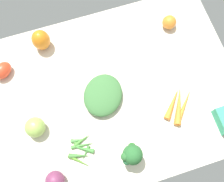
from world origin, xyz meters
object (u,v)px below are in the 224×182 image
carrot_bunch (178,105)px  broccoli_head (132,155)px  okra_pile (81,149)px  roma_tomato (2,71)px  bell_pepper_orange (41,40)px  red_onion_center (55,181)px  heirloom_tomato_green (35,127)px  heirloom_tomato_orange (169,22)px  leafy_greens_clump (103,95)px

carrot_bunch → broccoli_head: broccoli_head is taller
broccoli_head → okra_pile: bearing=-25.1°
roma_tomato → bell_pepper_orange: bearing=164.7°
roma_tomato → okra_pile: bearing=81.0°
okra_pile → roma_tomato: size_ratio=1.63×
broccoli_head → red_onion_center: bearing=0.1°
heirloom_tomato_green → heirloom_tomato_orange: bearing=-157.2°
leafy_greens_clump → carrot_bunch: leafy_greens_clump is taller
carrot_bunch → heirloom_tomato_green: bearing=-8.0°
leafy_greens_clump → roma_tomato: bearing=-31.7°
leafy_greens_clump → broccoli_head: size_ratio=1.60×
bell_pepper_orange → okra_pile: bearing=94.3°
broccoli_head → roma_tomato: bearing=-50.8°
leafy_greens_clump → red_onion_center: size_ratio=2.55×
heirloom_tomato_orange → carrot_bunch: bearing=74.8°
carrot_bunch → red_onion_center: bearing=13.8°
red_onion_center → roma_tomato: 49.06cm
heirloom_tomato_green → carrot_bunch: bearing=172.0°
bell_pepper_orange → heirloom_tomato_orange: bearing=172.5°
heirloom_tomato_green → carrot_bunch: size_ratio=0.49×
bell_pepper_orange → broccoli_head: bearing=110.5°
heirloom_tomato_green → broccoli_head: bearing=146.4°
heirloom_tomato_green → heirloom_tomato_orange: 70.81cm
bell_pepper_orange → heirloom_tomato_orange: bell_pepper_orange is taller
broccoli_head → red_onion_center: broccoli_head is taller
red_onion_center → roma_tomato: bearing=-77.9°
carrot_bunch → broccoli_head: size_ratio=1.41×
leafy_greens_clump → roma_tomato: (36.06, -22.28, 0.36)cm
broccoli_head → roma_tomato: broccoli_head is taller
carrot_bunch → broccoli_head: (24.37, 13.02, 5.69)cm
heirloom_tomato_orange → roma_tomato: (73.07, 0.39, -0.11)cm
heirloom_tomato_green → roma_tomato: size_ratio=0.96×
roma_tomato → broccoli_head: bearing=91.4°
red_onion_center → heirloom_tomato_green: bearing=-83.1°
broccoli_head → okra_pile: size_ratio=0.85×
broccoli_head → okra_pile: (17.17, -8.05, -6.22)cm
heirloom_tomato_green → broccoli_head: 37.75cm
leafy_greens_clump → carrot_bunch: (-27.43, 12.62, -1.22)cm
red_onion_center → roma_tomato: (10.32, -47.96, -0.58)cm
bell_pepper_orange → heirloom_tomato_green: size_ratio=1.30×
heirloom_tomato_green → okra_pile: (-14.14, 12.79, -3.06)cm
heirloom_tomato_green → okra_pile: bearing=137.9°
leafy_greens_clump → carrot_bunch: bearing=155.3°
okra_pile → heirloom_tomato_green: bearing=-42.1°
broccoli_head → heirloom_tomato_orange: size_ratio=1.84×
okra_pile → heirloom_tomato_orange: size_ratio=2.18×
bell_pepper_orange → broccoli_head: 59.32cm
broccoli_head → red_onion_center: 29.02cm
broccoli_head → heirloom_tomato_orange: (-33.95, -48.30, -4.00)cm
okra_pile → carrot_bunch: bearing=-173.2°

